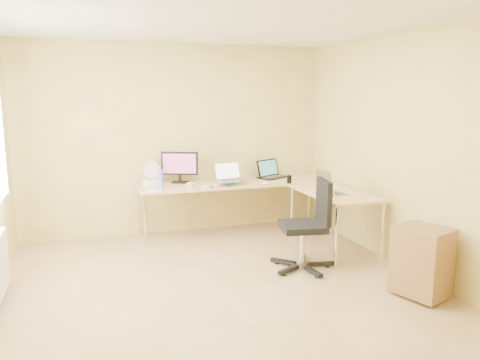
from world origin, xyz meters
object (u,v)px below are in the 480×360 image
object	(u,v)px
desk_return	(334,220)
office_chair	(303,225)
desk_fan	(152,174)
water_bottle	(161,180)
mug	(190,186)
monitor	(180,167)
keyboard	(217,185)
laptop_center	(230,172)
desk_main	(235,208)
laptop_return	(333,185)
cabinet	(422,261)
laptop_black	(273,169)

from	to	relation	value
desk_return	office_chair	bearing A→B (deg)	-142.95
desk_fan	office_chair	size ratio (longest dim) A/B	0.28
desk_fan	water_bottle	bearing A→B (deg)	-67.23
mug	desk_fan	xyz separation A→B (m)	(-0.41, 0.50, 0.10)
desk_return	water_bottle	distance (m)	2.23
monitor	mug	xyz separation A→B (m)	(0.03, -0.50, -0.17)
monitor	desk_fan	distance (m)	0.39
desk_return	keyboard	world-z (taller)	keyboard
laptop_center	keyboard	distance (m)	0.24
desk_main	water_bottle	bearing A→B (deg)	-169.84
desk_return	laptop_return	size ratio (longest dim) A/B	3.50
cabinet	laptop_center	bearing A→B (deg)	96.62
mug	desk_fan	distance (m)	0.65
keyboard	laptop_black	bearing A→B (deg)	-0.77
mug	cabinet	world-z (taller)	mug
desk_main	desk_fan	distance (m)	1.23
desk_fan	cabinet	distance (m)	3.53
desk_fan	cabinet	xyz separation A→B (m)	(2.16, -2.74, -0.51)
laptop_black	desk_main	bearing A→B (deg)	168.92
desk_return	desk_fan	distance (m)	2.45
desk_return	laptop_black	distance (m)	1.32
laptop_return	mug	bearing A→B (deg)	55.17
desk_main	laptop_return	xyz separation A→B (m)	(0.87, -1.14, 0.49)
monitor	office_chair	size ratio (longest dim) A/B	0.49
desk_fan	office_chair	distance (m)	2.24
desk_main	water_bottle	xyz separation A→B (m)	(-1.05, -0.19, 0.49)
laptop_center	laptop_black	distance (m)	0.81
monitor	water_bottle	distance (m)	0.51
mug	water_bottle	xyz separation A→B (m)	(-0.35, 0.11, 0.08)
keyboard	office_chair	size ratio (longest dim) A/B	0.42
desk_main	laptop_black	bearing A→B (deg)	15.55
keyboard	cabinet	size ratio (longest dim) A/B	0.65
desk_return	water_bottle	xyz separation A→B (m)	(-2.02, 0.81, 0.49)
cabinet	laptop_black	bearing A→B (deg)	79.41
monitor	office_chair	world-z (taller)	monitor
desk_return	laptop_black	bearing A→B (deg)	106.60
laptop_black	keyboard	distance (m)	0.97
keyboard	laptop_return	bearing A→B (deg)	-60.49
desk_return	laptop_center	distance (m)	1.48
laptop_center	laptop_black	size ratio (longest dim) A/B	0.92
office_chair	laptop_return	bearing A→B (deg)	42.82
desk_fan	laptop_return	world-z (taller)	desk_fan
desk_return	laptop_black	world-z (taller)	laptop_black
office_chair	keyboard	bearing A→B (deg)	123.52
laptop_return	cabinet	bearing A→B (deg)	-179.07
laptop_center	office_chair	distance (m)	1.47
water_bottle	laptop_center	bearing A→B (deg)	1.62
laptop_center	desk_main	bearing A→B (deg)	44.48
monitor	cabinet	xyz separation A→B (m)	(1.78, -2.74, -0.58)
office_chair	water_bottle	bearing A→B (deg)	145.77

